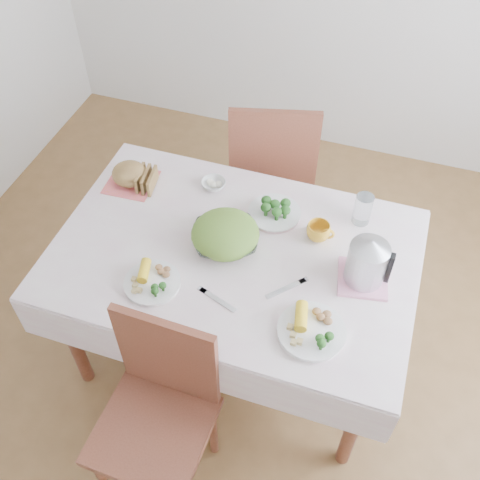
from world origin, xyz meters
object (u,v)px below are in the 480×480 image
(dinner_plate_right, at_px, (311,331))
(yellow_mug, at_px, (318,232))
(dining_table, at_px, (235,305))
(salad_bowl, at_px, (225,239))
(electric_kettle, at_px, (367,260))
(chair_near, at_px, (153,429))
(dinner_plate_left, at_px, (152,283))
(chair_far, at_px, (272,171))

(dinner_plate_right, relative_size, yellow_mug, 2.53)
(dining_table, xyz_separation_m, salad_bowl, (-0.05, 0.03, 0.42))
(dining_table, height_order, dinner_plate_right, dinner_plate_right)
(yellow_mug, distance_m, electric_kettle, 0.29)
(salad_bowl, xyz_separation_m, dinner_plate_right, (0.44, -0.31, -0.02))
(dining_table, relative_size, salad_bowl, 5.25)
(salad_bowl, bearing_deg, chair_near, -93.62)
(salad_bowl, height_order, dinner_plate_right, salad_bowl)
(chair_near, xyz_separation_m, electric_kettle, (0.63, 0.72, 0.42))
(dinner_plate_left, height_order, yellow_mug, yellow_mug)
(chair_near, relative_size, chair_far, 0.92)
(yellow_mug, bearing_deg, dinner_plate_right, -79.63)
(dinner_plate_right, bearing_deg, yellow_mug, 100.37)
(salad_bowl, distance_m, dinner_plate_left, 0.36)
(yellow_mug, height_order, electric_kettle, electric_kettle)
(electric_kettle, bearing_deg, chair_far, 125.18)
(chair_near, height_order, dinner_plate_right, chair_near)
(dining_table, xyz_separation_m, dinner_plate_left, (-0.25, -0.26, 0.40))
(chair_far, relative_size, electric_kettle, 4.66)
(dinner_plate_left, distance_m, yellow_mug, 0.72)
(dining_table, bearing_deg, dinner_plate_left, -133.72)
(chair_far, distance_m, yellow_mug, 0.84)
(chair_near, distance_m, dinner_plate_right, 0.71)
(dinner_plate_left, bearing_deg, dinner_plate_right, -1.79)
(dinner_plate_right, bearing_deg, salad_bowl, 145.06)
(electric_kettle, bearing_deg, dining_table, -178.35)
(chair_far, relative_size, dinner_plate_right, 3.95)
(chair_near, height_order, dinner_plate_left, chair_near)
(dining_table, bearing_deg, dinner_plate_right, -35.44)
(dinner_plate_right, bearing_deg, chair_far, 112.34)
(salad_bowl, relative_size, yellow_mug, 2.63)
(dining_table, distance_m, dinner_plate_right, 0.63)
(chair_far, bearing_deg, yellow_mug, 105.21)
(chair_near, bearing_deg, dining_table, 84.07)
(chair_near, bearing_deg, electric_kettle, 50.69)
(dinner_plate_left, xyz_separation_m, electric_kettle, (0.78, 0.28, 0.11))
(chair_far, height_order, dinner_plate_left, chair_far)
(dinner_plate_left, xyz_separation_m, dinner_plate_right, (0.65, -0.02, 0.00))
(chair_far, xyz_separation_m, yellow_mug, (0.38, -0.67, 0.34))
(dining_table, distance_m, electric_kettle, 0.74)
(salad_bowl, bearing_deg, dining_table, -30.37)
(salad_bowl, height_order, yellow_mug, yellow_mug)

